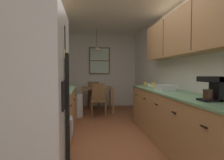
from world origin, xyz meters
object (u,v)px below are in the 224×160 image
Objects in this scene: dining_table at (97,91)px; table_serving_bowl at (96,86)px; coffee_maker at (212,88)px; mug_spare at (154,85)px; stove_range at (41,135)px; storage_canister at (47,88)px; dish_rack at (165,88)px; refrigerator at (23,115)px; microwave_over_range at (29,37)px; dining_chair_near at (99,98)px; dining_chair_far at (94,93)px; trash_bin at (77,106)px; mug_by_coffeemaker at (145,84)px; fruit_bowl at (152,85)px.

dining_table is 5.52× the size of table_serving_bowl.
coffee_maker is 1.86m from mug_spare.
stove_range is 0.68m from storage_canister.
stove_range is 3.24× the size of dish_rack.
microwave_over_range reaches higher than refrigerator.
table_serving_bowl is at bearing 121.13° from mug_spare.
storage_canister reaches higher than dining_table.
coffee_maker reaches higher than dish_rack.
dish_rack is at bearing -66.89° from dining_table.
mug_spare is at bearing -47.86° from dining_chair_near.
microwave_over_range is 4.20m from dining_chair_far.
refrigerator reaches higher than storage_canister.
stove_range is at bearing -96.11° from trash_bin.
dish_rack reaches higher than trash_bin.
mug_by_coffeemaker reaches higher than table_serving_bowl.
dining_chair_far is at bearing 105.56° from coffee_maker.
microwave_over_range is (-0.11, 0.00, 1.17)m from stove_range.
coffee_maker is at bearing -73.17° from dining_table.
stove_range is 2.75m from fruit_bowl.
mug_by_coffeemaker is (1.18, -1.94, 0.44)m from dining_chair_far.
trash_bin is 3.57× the size of table_serving_bowl.
table_serving_bowl is at bearing 76.00° from stove_range.
storage_canister reaches higher than table_serving_bowl.
coffee_maker reaches higher than trash_bin.
mug_by_coffeemaker is (1.10, -1.33, 0.31)m from dining_table.
microwave_over_range is at bearing -106.24° from dining_table.
storage_canister is 2.46m from fruit_bowl.
mug_spare is (1.13, -1.84, 0.32)m from dining_table.
dish_rack reaches higher than mug_by_coffeemaker.
table_serving_bowl is (-1.14, 1.89, -0.17)m from mug_spare.
fruit_bowl is at bearing 39.22° from microwave_over_range.
dining_chair_near is (0.01, -0.61, -0.14)m from dining_table.
coffee_maker is at bearing -73.20° from table_serving_bowl.
storage_canister is at bearing -102.57° from dining_chair_far.
mug_spare is 0.28m from fruit_bowl.
dining_chair_far is 0.63m from table_serving_bowl.
dish_rack reaches higher than dining_chair_near.
mug_spare is (2.10, 1.50, -0.69)m from microwave_over_range.
table_serving_bowl is at bearing 104.78° from dining_table.
stove_range reaches higher than dish_rack.
microwave_over_range reaches higher than coffee_maker.
dining_chair_near is 0.61m from trash_bin.
mug_by_coffeemaker is at bearing 90.50° from coffee_maker.
refrigerator is at bearing -87.03° from stove_range.
mug_spare is at bearing 35.48° from microwave_over_range.
stove_range is 1.22× the size of dining_chair_far.
coffee_maker is at bearing -10.37° from stove_range.
dining_chair_far is 7.52× the size of mug_spare.
storage_canister is 1.61× the size of mug_spare.
mug_spare is at bearing -36.54° from trash_bin.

